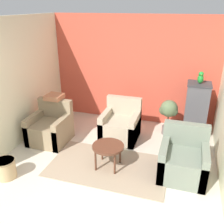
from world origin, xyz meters
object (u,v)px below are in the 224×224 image
(armchair_right, at_px, (183,161))
(parrot, at_px, (201,78))
(potted_plant, at_px, (169,112))
(wicker_basket, at_px, (6,168))
(coffee_table, at_px, (108,148))
(birdcage, at_px, (196,112))
(armchair_middle, at_px, (121,126))
(armchair_left, at_px, (50,129))

(armchair_right, distance_m, parrot, 1.84)
(potted_plant, relative_size, wicker_basket, 2.38)
(coffee_table, bearing_deg, birdcage, 48.57)
(parrot, bearing_deg, armchair_middle, -160.79)
(birdcage, bearing_deg, armchair_left, -159.30)
(armchair_right, relative_size, birdcage, 0.70)
(armchair_right, xyz_separation_m, potted_plant, (-0.40, 1.46, 0.25))
(coffee_table, distance_m, armchair_middle, 1.12)
(armchair_left, relative_size, parrot, 3.40)
(armchair_middle, distance_m, parrot, 1.94)
(armchair_middle, distance_m, wicker_basket, 2.43)
(armchair_left, xyz_separation_m, wicker_basket, (-0.09, -1.34, -0.11))
(armchair_left, bearing_deg, parrot, 20.73)
(coffee_table, height_order, birdcage, birdcage)
(armchair_left, distance_m, birdcage, 3.15)
(parrot, height_order, wicker_basket, parrot)
(armchair_middle, bearing_deg, potted_plant, 27.14)
(coffee_table, bearing_deg, armchair_middle, 94.00)
(armchair_left, bearing_deg, birdcage, 20.70)
(birdcage, bearing_deg, armchair_middle, -160.86)
(birdcage, xyz_separation_m, wicker_basket, (-3.03, -2.45, -0.42))
(armchair_left, relative_size, armchair_right, 1.00)
(armchair_right, relative_size, armchair_middle, 1.00)
(armchair_middle, xyz_separation_m, potted_plant, (0.97, 0.50, 0.25))
(birdcage, distance_m, wicker_basket, 3.92)
(armchair_left, bearing_deg, armchair_middle, 22.36)
(potted_plant, bearing_deg, armchair_left, -155.64)
(birdcage, bearing_deg, coffee_table, -131.43)
(armchair_right, xyz_separation_m, parrot, (0.16, 1.50, 1.07))
(wicker_basket, bearing_deg, armchair_left, 86.03)
(armchair_left, xyz_separation_m, potted_plant, (2.37, 1.07, 0.25))
(armchair_left, height_order, birdcage, birdcage)
(armchair_right, bearing_deg, armchair_left, 172.10)
(armchair_right, bearing_deg, birdcage, 83.75)
(armchair_left, xyz_separation_m, armchair_right, (2.77, -0.38, 0.00))
(birdcage, height_order, wicker_basket, birdcage)
(coffee_table, distance_m, wicker_basket, 1.78)
(wicker_basket, bearing_deg, armchair_right, 18.43)
(coffee_table, relative_size, potted_plant, 0.70)
(armchair_right, xyz_separation_m, birdcage, (0.16, 1.49, 0.31))
(armchair_left, bearing_deg, coffee_table, -20.07)
(armchair_middle, bearing_deg, coffee_table, -86.00)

